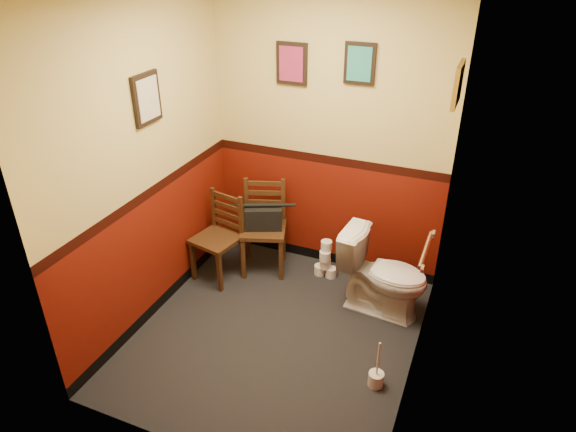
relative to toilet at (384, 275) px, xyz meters
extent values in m
cube|color=black|center=(-0.72, -0.65, -0.37)|extent=(2.20, 2.40, 0.00)
cube|color=#5A1107|center=(-0.72, 0.55, 0.98)|extent=(2.20, 0.00, 2.70)
cube|color=#5A1107|center=(-0.72, -1.85, 0.98)|extent=(2.20, 0.00, 2.70)
cube|color=#5A1107|center=(-1.82, -0.65, 0.98)|extent=(0.00, 2.40, 2.70)
cube|color=#5A1107|center=(0.38, -0.65, 0.98)|extent=(0.00, 2.40, 2.70)
cylinder|color=silver|center=(0.35, -0.40, 0.58)|extent=(0.03, 0.50, 0.03)
cylinder|color=silver|center=(0.37, -0.65, 0.58)|extent=(0.02, 0.06, 0.06)
cylinder|color=silver|center=(0.37, -0.15, 0.58)|extent=(0.02, 0.06, 0.06)
cube|color=black|center=(-1.07, 0.53, 1.58)|extent=(0.28, 0.03, 0.36)
cube|color=#922348|center=(-1.07, 0.52, 1.58)|extent=(0.22, 0.01, 0.30)
cube|color=black|center=(-0.47, 0.53, 1.63)|extent=(0.26, 0.03, 0.34)
cube|color=#288277|center=(-0.47, 0.52, 1.63)|extent=(0.20, 0.01, 0.28)
cube|color=black|center=(-1.80, -0.55, 1.48)|extent=(0.03, 0.30, 0.38)
cube|color=#C0B297|center=(-1.79, -0.55, 1.48)|extent=(0.01, 0.24, 0.31)
cube|color=olive|center=(0.36, -0.05, 1.68)|extent=(0.03, 0.34, 0.28)
cube|color=#C0B297|center=(0.35, -0.05, 1.68)|extent=(0.01, 0.28, 0.22)
imported|color=white|center=(0.00, 0.00, 0.00)|extent=(0.80, 0.49, 0.74)
cylinder|color=silver|center=(0.18, -0.87, -0.32)|extent=(0.11, 0.11, 0.11)
cylinder|color=silver|center=(0.18, -0.87, -0.12)|extent=(0.02, 0.02, 0.32)
cube|color=#442814|center=(-1.57, -0.10, 0.05)|extent=(0.46, 0.46, 0.04)
cube|color=#442814|center=(-1.77, -0.23, -0.16)|extent=(0.04, 0.04, 0.42)
cube|color=#442814|center=(-1.70, 0.10, -0.16)|extent=(0.04, 0.04, 0.42)
cube|color=#442814|center=(-1.44, -0.30, -0.16)|extent=(0.04, 0.04, 0.42)
cube|color=#442814|center=(-1.37, 0.03, -0.16)|extent=(0.04, 0.04, 0.42)
cube|color=#442814|center=(-1.70, 0.10, 0.26)|extent=(0.04, 0.04, 0.42)
cube|color=#442814|center=(-1.37, 0.03, 0.26)|extent=(0.04, 0.04, 0.42)
cube|color=#442814|center=(-1.53, 0.07, 0.14)|extent=(0.31, 0.09, 0.04)
cube|color=#442814|center=(-1.53, 0.07, 0.23)|extent=(0.31, 0.09, 0.04)
cube|color=#442814|center=(-1.53, 0.07, 0.33)|extent=(0.31, 0.09, 0.04)
cube|color=#442814|center=(-1.53, 0.07, 0.42)|extent=(0.31, 0.09, 0.04)
cube|color=#442814|center=(-1.22, 0.20, 0.07)|extent=(0.53, 0.53, 0.04)
cube|color=#442814|center=(-1.33, -0.03, -0.15)|extent=(0.05, 0.05, 0.45)
cube|color=#442814|center=(-1.45, 0.31, -0.15)|extent=(0.05, 0.05, 0.45)
cube|color=#442814|center=(-0.99, 0.09, -0.15)|extent=(0.05, 0.05, 0.45)
cube|color=#442814|center=(-1.11, 0.42, -0.15)|extent=(0.05, 0.05, 0.45)
cube|color=#442814|center=(-1.45, 0.31, 0.30)|extent=(0.05, 0.05, 0.45)
cube|color=#442814|center=(-1.11, 0.43, 0.30)|extent=(0.05, 0.05, 0.45)
cube|color=#442814|center=(-1.28, 0.37, 0.17)|extent=(0.33, 0.13, 0.04)
cube|color=#442814|center=(-1.28, 0.37, 0.27)|extent=(0.33, 0.13, 0.04)
cube|color=#442814|center=(-1.28, 0.37, 0.37)|extent=(0.33, 0.13, 0.04)
cube|color=#442814|center=(-1.28, 0.37, 0.47)|extent=(0.33, 0.13, 0.04)
cube|color=black|center=(-1.22, 0.20, 0.20)|extent=(0.39, 0.30, 0.22)
cylinder|color=black|center=(-1.22, 0.20, 0.33)|extent=(0.29, 0.15, 0.03)
cylinder|color=silver|center=(-0.68, 0.31, -0.32)|extent=(0.11, 0.11, 0.10)
cylinder|color=silver|center=(-0.56, 0.31, -0.32)|extent=(0.11, 0.11, 0.10)
cylinder|color=silver|center=(-0.62, 0.30, -0.23)|extent=(0.11, 0.11, 0.10)
cylinder|color=silver|center=(-0.62, 0.28, -0.13)|extent=(0.11, 0.11, 0.10)
cylinder|color=silver|center=(-0.62, 0.31, -0.03)|extent=(0.11, 0.11, 0.10)
camera|label=1|loc=(0.62, -3.63, 2.56)|focal=32.00mm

